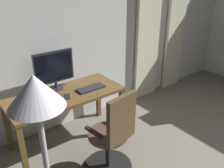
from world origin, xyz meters
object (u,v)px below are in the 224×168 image
object	(u,v)px
cell_phone_face_up	(67,96)
computer_keyboard	(91,88)
office_chair	(112,139)
floor_lamp	(42,139)
mug_coffee	(45,104)
cell_phone_by_monitor	(44,101)
computer_monitor	(54,68)
desk	(66,100)

from	to	relation	value
cell_phone_face_up	computer_keyboard	bearing A→B (deg)	-153.16
office_chair	floor_lamp	distance (m)	1.45
office_chair	mug_coffee	size ratio (longest dim) A/B	8.31
cell_phone_by_monitor	cell_phone_face_up	world-z (taller)	same
computer_keyboard	mug_coffee	xyz separation A→B (m)	(0.67, 0.09, 0.04)
computer_keyboard	floor_lamp	distance (m)	1.92
cell_phone_by_monitor	mug_coffee	xyz separation A→B (m)	(0.04, 0.16, 0.04)
computer_monitor	computer_keyboard	xyz separation A→B (m)	(-0.35, 0.29, -0.27)
cell_phone_face_up	floor_lamp	size ratio (longest dim) A/B	0.09
computer_monitor	floor_lamp	distance (m)	1.91
cell_phone_face_up	cell_phone_by_monitor	bearing A→B (deg)	9.92
computer_keyboard	cell_phone_face_up	world-z (taller)	computer_keyboard
office_chair	computer_monitor	xyz separation A→B (m)	(0.14, -1.03, 0.54)
floor_lamp	office_chair	bearing A→B (deg)	-145.24
computer_keyboard	cell_phone_face_up	xyz separation A→B (m)	(0.35, 0.01, -0.01)
computer_monitor	cell_phone_face_up	xyz separation A→B (m)	(-0.00, 0.30, -0.28)
computer_monitor	floor_lamp	xyz separation A→B (m)	(0.82, 1.69, 0.32)
mug_coffee	floor_lamp	world-z (taller)	floor_lamp
desk	office_chair	distance (m)	0.84
computer_monitor	floor_lamp	world-z (taller)	floor_lamp
office_chair	cell_phone_face_up	distance (m)	0.79
desk	computer_keyboard	world-z (taller)	computer_keyboard
cell_phone_by_monitor	floor_lamp	world-z (taller)	floor_lamp
cell_phone_face_up	floor_lamp	distance (m)	1.73
office_chair	cell_phone_by_monitor	xyz separation A→B (m)	(0.41, -0.81, 0.26)
computer_keyboard	mug_coffee	bearing A→B (deg)	7.89
office_chair	computer_keyboard	world-z (taller)	office_chair
desk	mug_coffee	xyz separation A→B (m)	(0.33, 0.17, 0.14)
desk	cell_phone_by_monitor	bearing A→B (deg)	2.98
mug_coffee	floor_lamp	bearing A→B (deg)	68.92
computer_monitor	computer_keyboard	bearing A→B (deg)	140.89
office_chair	mug_coffee	world-z (taller)	office_chair
desk	cell_phone_by_monitor	world-z (taller)	cell_phone_by_monitor
desk	computer_keyboard	xyz separation A→B (m)	(-0.33, 0.08, 0.11)
computer_keyboard	floor_lamp	xyz separation A→B (m)	(1.17, 1.40, 0.60)
office_chair	cell_phone_by_monitor	size ratio (longest dim) A/B	7.21
office_chair	cell_phone_by_monitor	world-z (taller)	office_chair
desk	floor_lamp	distance (m)	1.85
floor_lamp	computer_keyboard	bearing A→B (deg)	-129.84
desk	cell_phone_by_monitor	size ratio (longest dim) A/B	10.13
computer_keyboard	cell_phone_face_up	size ratio (longest dim) A/B	2.60
desk	computer_monitor	size ratio (longest dim) A/B	2.79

